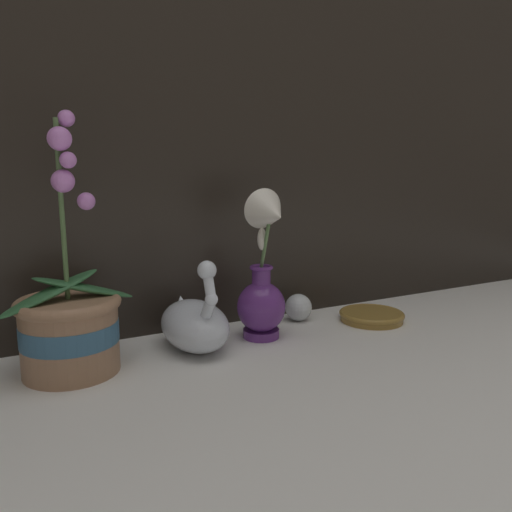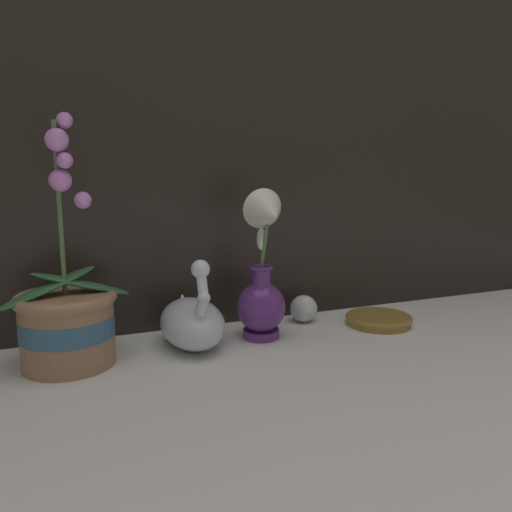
{
  "view_description": "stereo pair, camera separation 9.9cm",
  "coord_description": "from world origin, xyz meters",
  "px_view_note": "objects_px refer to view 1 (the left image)",
  "views": [
    {
      "loc": [
        -0.41,
        -0.75,
        0.34
      ],
      "look_at": [
        0.04,
        0.11,
        0.17
      ],
      "focal_mm": 35.0,
      "sensor_mm": 36.0,
      "label": 1
    },
    {
      "loc": [
        -0.32,
        -0.79,
        0.34
      ],
      "look_at": [
        0.04,
        0.11,
        0.17
      ],
      "focal_mm": 35.0,
      "sensor_mm": 36.0,
      "label": 2
    }
  ],
  "objects_px": {
    "orchid_potted_plant": "(70,324)",
    "swan_figurine": "(194,323)",
    "blue_vase": "(264,281)",
    "amber_dish": "(372,315)",
    "glass_sphere": "(298,307)"
  },
  "relations": [
    {
      "from": "amber_dish",
      "to": "orchid_potted_plant",
      "type": "bearing_deg",
      "value": 179.09
    },
    {
      "from": "blue_vase",
      "to": "orchid_potted_plant",
      "type": "bearing_deg",
      "value": 179.32
    },
    {
      "from": "swan_figurine",
      "to": "blue_vase",
      "type": "bearing_deg",
      "value": -6.01
    },
    {
      "from": "glass_sphere",
      "to": "amber_dish",
      "type": "height_order",
      "value": "glass_sphere"
    },
    {
      "from": "swan_figurine",
      "to": "blue_vase",
      "type": "relative_size",
      "value": 0.68
    },
    {
      "from": "orchid_potted_plant",
      "to": "amber_dish",
      "type": "xyz_separation_m",
      "value": [
        0.64,
        -0.01,
        -0.07
      ]
    },
    {
      "from": "swan_figurine",
      "to": "amber_dish",
      "type": "bearing_deg",
      "value": -2.87
    },
    {
      "from": "orchid_potted_plant",
      "to": "swan_figurine",
      "type": "relative_size",
      "value": 2.11
    },
    {
      "from": "orchid_potted_plant",
      "to": "blue_vase",
      "type": "xyz_separation_m",
      "value": [
        0.37,
        -0.0,
        0.04
      ]
    },
    {
      "from": "orchid_potted_plant",
      "to": "glass_sphere",
      "type": "relative_size",
      "value": 7.05
    },
    {
      "from": "blue_vase",
      "to": "amber_dish",
      "type": "xyz_separation_m",
      "value": [
        0.27,
        -0.01,
        -0.11
      ]
    },
    {
      "from": "swan_figurine",
      "to": "glass_sphere",
      "type": "height_order",
      "value": "swan_figurine"
    },
    {
      "from": "orchid_potted_plant",
      "to": "swan_figurine",
      "type": "xyz_separation_m",
      "value": [
        0.22,
        0.01,
        -0.03
      ]
    },
    {
      "from": "blue_vase",
      "to": "glass_sphere",
      "type": "xyz_separation_m",
      "value": [
        0.13,
        0.07,
        -0.09
      ]
    },
    {
      "from": "swan_figurine",
      "to": "amber_dish",
      "type": "xyz_separation_m",
      "value": [
        0.42,
        -0.02,
        -0.04
      ]
    }
  ]
}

